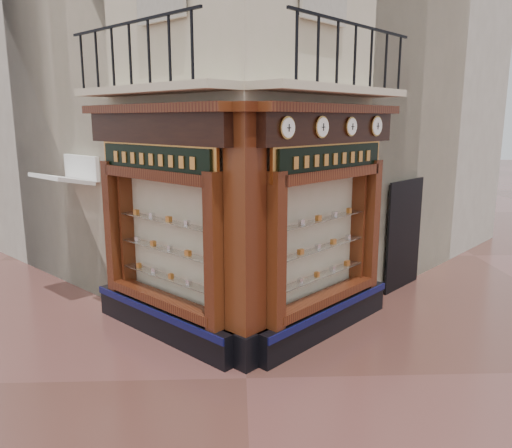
{
  "coord_description": "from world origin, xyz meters",
  "views": [
    {
      "loc": [
        -0.12,
        -6.72,
        3.73
      ],
      "look_at": [
        0.22,
        2.0,
        1.9
      ],
      "focal_mm": 35.0,
      "sensor_mm": 36.0,
      "label": 1
    }
  ],
  "objects_px": {
    "clock_b": "(322,127)",
    "corner_pilaster": "(245,242)",
    "signboard_left": "(154,159)",
    "signboard_right": "(332,159)",
    "clock_c": "(351,127)",
    "clock_a": "(287,128)",
    "awning": "(71,299)",
    "clock_d": "(376,126)"
  },
  "relations": [
    {
      "from": "clock_b",
      "to": "corner_pilaster",
      "type": "bearing_deg",
      "value": 161.49
    },
    {
      "from": "signboard_left",
      "to": "signboard_right",
      "type": "xyz_separation_m",
      "value": [
        2.92,
        -0.0,
        0.0
      ]
    },
    {
      "from": "clock_c",
      "to": "signboard_right",
      "type": "bearing_deg",
      "value": 163.1
    },
    {
      "from": "clock_a",
      "to": "awning",
      "type": "height_order",
      "value": "clock_a"
    },
    {
      "from": "clock_a",
      "to": "signboard_left",
      "type": "height_order",
      "value": "clock_a"
    },
    {
      "from": "signboard_right",
      "to": "awning",
      "type": "bearing_deg",
      "value": 114.27
    },
    {
      "from": "awning",
      "to": "signboard_left",
      "type": "height_order",
      "value": "signboard_left"
    },
    {
      "from": "clock_b",
      "to": "signboard_left",
      "type": "xyz_separation_m",
      "value": [
        -2.67,
        0.41,
        -0.52
      ]
    },
    {
      "from": "clock_b",
      "to": "awning",
      "type": "height_order",
      "value": "clock_b"
    },
    {
      "from": "clock_a",
      "to": "clock_c",
      "type": "distance_m",
      "value": 1.68
    },
    {
      "from": "clock_c",
      "to": "clock_d",
      "type": "height_order",
      "value": "clock_d"
    },
    {
      "from": "awning",
      "to": "signboard_right",
      "type": "xyz_separation_m",
      "value": [
        5.12,
        -1.94,
        3.1
      ]
    },
    {
      "from": "clock_a",
      "to": "signboard_right",
      "type": "relative_size",
      "value": 0.15
    },
    {
      "from": "clock_d",
      "to": "awning",
      "type": "distance_m",
      "value": 7.14
    },
    {
      "from": "clock_b",
      "to": "clock_c",
      "type": "distance_m",
      "value": 0.84
    },
    {
      "from": "clock_d",
      "to": "awning",
      "type": "relative_size",
      "value": 0.28
    },
    {
      "from": "clock_b",
      "to": "clock_d",
      "type": "bearing_deg",
      "value": 0.0
    },
    {
      "from": "clock_b",
      "to": "clock_c",
      "type": "height_order",
      "value": "clock_b"
    },
    {
      "from": "awning",
      "to": "signboard_right",
      "type": "distance_m",
      "value": 6.29
    },
    {
      "from": "corner_pilaster",
      "to": "awning",
      "type": "relative_size",
      "value": 3.05
    },
    {
      "from": "signboard_left",
      "to": "signboard_right",
      "type": "distance_m",
      "value": 2.92
    },
    {
      "from": "clock_a",
      "to": "signboard_left",
      "type": "relative_size",
      "value": 0.15
    },
    {
      "from": "clock_c",
      "to": "corner_pilaster",
      "type": "bearing_deg",
      "value": 168.58
    },
    {
      "from": "signboard_left",
      "to": "corner_pilaster",
      "type": "bearing_deg",
      "value": -169.75
    },
    {
      "from": "clock_c",
      "to": "clock_d",
      "type": "relative_size",
      "value": 0.89
    },
    {
      "from": "clock_a",
      "to": "clock_d",
      "type": "distance_m",
      "value": 2.52
    },
    {
      "from": "clock_d",
      "to": "corner_pilaster",
      "type": "bearing_deg",
      "value": 171.76
    },
    {
      "from": "awning",
      "to": "clock_c",
      "type": "bearing_deg",
      "value": -152.86
    },
    {
      "from": "corner_pilaster",
      "to": "signboard_left",
      "type": "distance_m",
      "value": 2.12
    },
    {
      "from": "corner_pilaster",
      "to": "clock_b",
      "type": "height_order",
      "value": "corner_pilaster"
    },
    {
      "from": "signboard_left",
      "to": "clock_b",
      "type": "bearing_deg",
      "value": -143.82
    },
    {
      "from": "clock_a",
      "to": "clock_b",
      "type": "xyz_separation_m",
      "value": [
        0.6,
        0.6,
        -0.0
      ]
    },
    {
      "from": "corner_pilaster",
      "to": "clock_c",
      "type": "relative_size",
      "value": 12.42
    },
    {
      "from": "clock_d",
      "to": "awning",
      "type": "xyz_separation_m",
      "value": [
        -6.05,
        1.17,
        -3.62
      ]
    },
    {
      "from": "signboard_left",
      "to": "awning",
      "type": "bearing_deg",
      "value": 3.59
    },
    {
      "from": "clock_b",
      "to": "clock_d",
      "type": "relative_size",
      "value": 0.95
    },
    {
      "from": "clock_a",
      "to": "clock_d",
      "type": "xyz_separation_m",
      "value": [
        1.78,
        1.78,
        0.0
      ]
    },
    {
      "from": "awning",
      "to": "signboard_left",
      "type": "bearing_deg",
      "value": -176.41
    },
    {
      "from": "clock_c",
      "to": "signboard_right",
      "type": "distance_m",
      "value": 0.64
    },
    {
      "from": "clock_d",
      "to": "signboard_left",
      "type": "xyz_separation_m",
      "value": [
        -3.85,
        -0.77,
        -0.52
      ]
    },
    {
      "from": "clock_c",
      "to": "awning",
      "type": "bearing_deg",
      "value": 117.14
    },
    {
      "from": "awning",
      "to": "signboard_right",
      "type": "relative_size",
      "value": 0.6
    }
  ]
}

